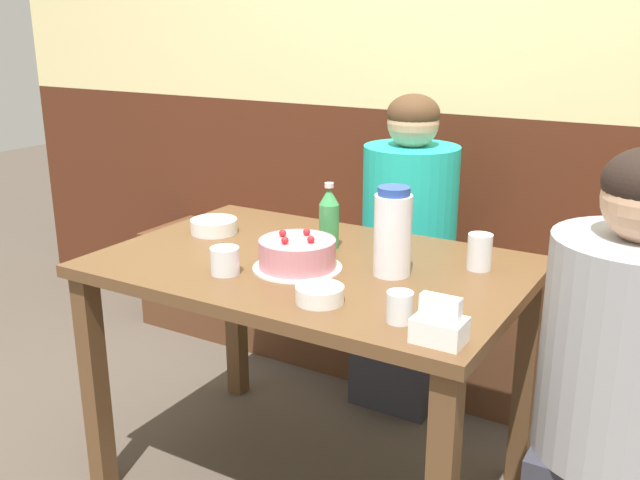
% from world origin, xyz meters
% --- Properties ---
extents(back_wall, '(4.80, 0.04, 2.50)m').
position_xyz_m(back_wall, '(0.00, 1.05, 1.25)').
color(back_wall, '#4C2314').
rests_on(back_wall, ground_plane).
extents(bench_seat, '(2.68, 0.38, 0.45)m').
position_xyz_m(bench_seat, '(0.00, 0.83, 0.22)').
color(bench_seat, '#56331E').
rests_on(bench_seat, ground_plane).
extents(dining_table, '(1.20, 0.79, 0.74)m').
position_xyz_m(dining_table, '(0.00, 0.00, 0.63)').
color(dining_table, brown).
rests_on(dining_table, ground_plane).
extents(birthday_cake, '(0.25, 0.25, 0.10)m').
position_xyz_m(birthday_cake, '(-0.00, -0.07, 0.78)').
color(birthday_cake, white).
rests_on(birthday_cake, dining_table).
extents(water_pitcher, '(0.10, 0.10, 0.24)m').
position_xyz_m(water_pitcher, '(0.24, 0.02, 0.86)').
color(water_pitcher, white).
rests_on(water_pitcher, dining_table).
extents(soju_bottle, '(0.06, 0.06, 0.20)m').
position_xyz_m(soju_bottle, '(-0.02, 0.14, 0.83)').
color(soju_bottle, '#388E4C').
rests_on(soju_bottle, dining_table).
extents(napkin_holder, '(0.11, 0.08, 0.11)m').
position_xyz_m(napkin_holder, '(0.51, -0.31, 0.78)').
color(napkin_holder, white).
rests_on(napkin_holder, dining_table).
extents(bowl_soup_white, '(0.15, 0.15, 0.04)m').
position_xyz_m(bowl_soup_white, '(-0.42, 0.08, 0.76)').
color(bowl_soup_white, white).
rests_on(bowl_soup_white, dining_table).
extents(bowl_rice_small, '(0.12, 0.12, 0.04)m').
position_xyz_m(bowl_rice_small, '(0.18, -0.25, 0.76)').
color(bowl_rice_small, white).
rests_on(bowl_rice_small, dining_table).
extents(glass_water_tall, '(0.08, 0.08, 0.07)m').
position_xyz_m(glass_water_tall, '(-0.15, -0.21, 0.77)').
color(glass_water_tall, silver).
rests_on(glass_water_tall, dining_table).
extents(glass_tumbler_short, '(0.06, 0.06, 0.07)m').
position_xyz_m(glass_tumbler_short, '(0.39, -0.26, 0.77)').
color(glass_tumbler_short, silver).
rests_on(glass_tumbler_short, dining_table).
extents(glass_shot_small, '(0.07, 0.07, 0.10)m').
position_xyz_m(glass_shot_small, '(0.43, 0.18, 0.79)').
color(glass_shot_small, silver).
rests_on(glass_shot_small, dining_table).
extents(person_teal_shirt, '(0.37, 0.37, 1.15)m').
position_xyz_m(person_teal_shirt, '(0.86, -0.07, 0.57)').
color(person_teal_shirt, '#33333D').
rests_on(person_teal_shirt, ground_plane).
extents(person_pale_blue_shirt, '(0.34, 0.34, 1.15)m').
position_xyz_m(person_pale_blue_shirt, '(0.01, 0.66, 0.55)').
color(person_pale_blue_shirt, '#33333D').
rests_on(person_pale_blue_shirt, ground_plane).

